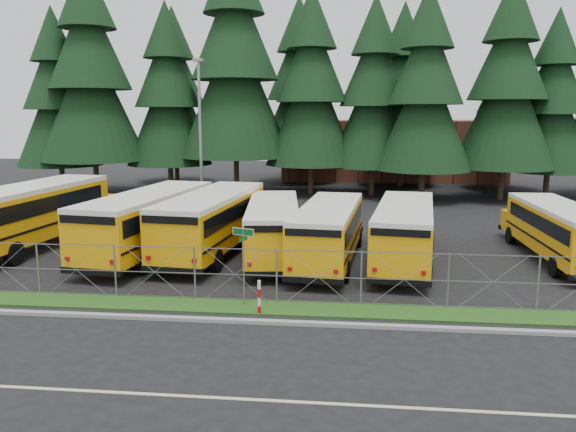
% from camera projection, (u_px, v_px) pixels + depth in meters
% --- Properties ---
extents(ground, '(120.00, 120.00, 0.00)m').
position_uv_depth(ground, '(306.00, 295.00, 21.10)').
color(ground, black).
rests_on(ground, ground).
extents(curb, '(50.00, 0.25, 0.12)m').
position_uv_depth(curb, '(300.00, 323.00, 18.06)').
color(curb, gray).
rests_on(curb, ground).
extents(grass_verge, '(50.00, 1.40, 0.06)m').
position_uv_depth(grass_verge, '(303.00, 309.00, 19.43)').
color(grass_verge, '#1B4814').
rests_on(grass_verge, ground).
extents(road_lane_line, '(50.00, 0.12, 0.01)m').
position_uv_depth(road_lane_line, '(282.00, 401.00, 13.27)').
color(road_lane_line, beige).
rests_on(road_lane_line, ground).
extents(chainlink_fence, '(44.00, 0.10, 2.00)m').
position_uv_depth(chainlink_fence, '(305.00, 277.00, 19.94)').
color(chainlink_fence, gray).
rests_on(chainlink_fence, ground).
extents(brick_building, '(22.00, 10.00, 6.00)m').
position_uv_depth(brick_building, '(390.00, 149.00, 59.08)').
color(brick_building, brown).
rests_on(brick_building, ground).
extents(bus_0, '(4.03, 12.38, 3.19)m').
position_uv_depth(bus_0, '(37.00, 216.00, 28.51)').
color(bus_0, '#E9A507').
rests_on(bus_0, ground).
extents(bus_2, '(4.27, 11.85, 3.04)m').
position_uv_depth(bus_2, '(153.00, 223.00, 26.98)').
color(bus_2, '#E9A507').
rests_on(bus_2, ground).
extents(bus_3, '(3.88, 11.55, 2.97)m').
position_uv_depth(bus_3, '(215.00, 223.00, 27.17)').
color(bus_3, '#E9A507').
rests_on(bus_3, ground).
extents(bus_4, '(3.49, 10.28, 2.64)m').
position_uv_depth(bus_4, '(273.00, 230.00, 26.42)').
color(bus_4, '#E9A507').
rests_on(bus_4, ground).
extents(bus_5, '(3.44, 10.42, 2.68)m').
position_uv_depth(bus_5, '(329.00, 233.00, 25.51)').
color(bus_5, '#E9A507').
rests_on(bus_5, ground).
extents(bus_6, '(3.89, 10.69, 2.74)m').
position_uv_depth(bus_6, '(405.00, 234.00, 25.34)').
color(bus_6, '#E9A507').
rests_on(bus_6, ground).
extents(bus_east, '(2.52, 10.03, 2.62)m').
position_uv_depth(bus_east, '(556.00, 233.00, 25.83)').
color(bus_east, '#E9A507').
rests_on(bus_east, ground).
extents(street_sign, '(0.80, 0.53, 2.81)m').
position_uv_depth(street_sign, '(243.00, 250.00, 19.51)').
color(street_sign, gray).
rests_on(street_sign, ground).
extents(striped_bollard, '(0.11, 0.11, 1.20)m').
position_uv_depth(striped_bollard, '(259.00, 298.00, 18.90)').
color(striped_bollard, '#B20C0C').
rests_on(striped_bollard, ground).
extents(light_standard, '(0.70, 0.35, 10.14)m').
position_uv_depth(light_standard, '(200.00, 132.00, 36.40)').
color(light_standard, gray).
rests_on(light_standard, ground).
extents(conifer_0, '(7.04, 7.04, 15.58)m').
position_uv_depth(conifer_0, '(57.00, 101.00, 47.54)').
color(conifer_0, black).
rests_on(conifer_0, ground).
extents(conifer_1, '(8.67, 8.67, 19.18)m').
position_uv_depth(conifer_1, '(90.00, 78.00, 46.16)').
color(conifer_1, black).
rests_on(conifer_1, ground).
extents(conifer_2, '(7.24, 7.24, 16.01)m').
position_uv_depth(conifer_2, '(168.00, 98.00, 47.74)').
color(conifer_2, black).
rests_on(conifer_2, ground).
extents(conifer_3, '(9.47, 9.47, 20.94)m').
position_uv_depth(conifer_3, '(235.00, 68.00, 46.62)').
color(conifer_3, black).
rests_on(conifer_3, ground).
extents(conifer_4, '(7.63, 7.63, 16.88)m').
position_uv_depth(conifer_4, '(311.00, 92.00, 46.10)').
color(conifer_4, black).
rests_on(conifer_4, ground).
extents(conifer_5, '(7.29, 7.29, 16.13)m').
position_uv_depth(conifer_5, '(374.00, 97.00, 45.67)').
color(conifer_5, black).
rests_on(conifer_5, ground).
extents(conifer_6, '(7.38, 7.38, 16.32)m').
position_uv_depth(conifer_6, '(425.00, 94.00, 42.55)').
color(conifer_6, black).
rests_on(conifer_6, ground).
extents(conifer_7, '(7.74, 7.74, 17.11)m').
position_uv_depth(conifer_7, '(507.00, 89.00, 42.90)').
color(conifer_7, black).
rests_on(conifer_7, ground).
extents(conifer_8, '(6.66, 6.66, 14.74)m').
position_uv_depth(conifer_8, '(553.00, 105.00, 43.78)').
color(conifer_8, black).
rests_on(conifer_8, ground).
extents(conifer_10, '(7.60, 7.60, 16.82)m').
position_uv_depth(conifer_10, '(174.00, 96.00, 54.51)').
color(conifer_10, black).
rests_on(conifer_10, ground).
extents(conifer_11, '(8.01, 8.01, 17.71)m').
position_uv_depth(conifer_11, '(299.00, 91.00, 54.10)').
color(conifer_11, black).
rests_on(conifer_11, ground).
extents(conifer_12, '(7.52, 7.52, 16.63)m').
position_uv_depth(conifer_12, '(402.00, 96.00, 51.26)').
color(conifer_12, black).
rests_on(conifer_12, ground).
extents(conifer_13, '(6.74, 6.74, 14.91)m').
position_uv_depth(conifer_13, '(507.00, 105.00, 49.05)').
color(conifer_13, black).
rests_on(conifer_13, ground).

